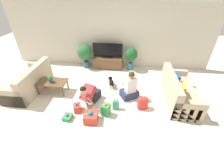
{
  "coord_description": "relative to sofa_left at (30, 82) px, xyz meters",
  "views": [
    {
      "loc": [
        0.81,
        -3.5,
        3.08
      ],
      "look_at": [
        0.38,
        0.39,
        0.45
      ],
      "focal_mm": 24.0,
      "sensor_mm": 36.0,
      "label": 1
    }
  ],
  "objects": [
    {
      "name": "potted_plant_back_right",
      "position": [
        3.39,
        1.87,
        0.32
      ],
      "size": [
        0.52,
        0.52,
        0.93
      ],
      "color": "#336B84",
      "rests_on": "ground_plane"
    },
    {
      "name": "ground_plane",
      "position": [
        2.44,
        -0.41,
        -0.3
      ],
      "size": [
        16.0,
        16.0,
        0.0
      ],
      "primitive_type": "plane",
      "color": "beige"
    },
    {
      "name": "person_kneeling",
      "position": [
        2.2,
        -0.46,
        0.04
      ],
      "size": [
        0.55,
        0.82,
        0.79
      ],
      "rotation": [
        0.0,
        0.0,
        -0.35
      ],
      "color": "#23232D",
      "rests_on": "ground_plane"
    },
    {
      "name": "gift_box_c",
      "position": [
        1.9,
        -0.85,
        -0.19
      ],
      "size": [
        0.27,
        0.3,
        0.27
      ],
      "rotation": [
        0.0,
        0.0,
        0.36
      ],
      "color": "red",
      "rests_on": "ground_plane"
    },
    {
      "name": "coffee_table",
      "position": [
        0.82,
        -0.03,
        0.06
      ],
      "size": [
        0.97,
        0.55,
        0.4
      ],
      "color": "brown",
      "rests_on": "ground_plane"
    },
    {
      "name": "sofa_left",
      "position": [
        0.0,
        0.0,
        0.0
      ],
      "size": [
        0.83,
        1.86,
        0.85
      ],
      "rotation": [
        0.0,
        0.0,
        -1.57
      ],
      "color": "#C6B293",
      "rests_on": "ground_plane"
    },
    {
      "name": "dog",
      "position": [
        2.73,
        0.5,
        -0.1
      ],
      "size": [
        0.26,
        0.53,
        0.31
      ],
      "rotation": [
        0.0,
        0.0,
        3.45
      ],
      "color": "black",
      "rests_on": "ground_plane"
    },
    {
      "name": "tabletop_plant",
      "position": [
        0.82,
        -0.07,
        0.23
      ],
      "size": [
        0.17,
        0.17,
        0.22
      ],
      "color": "#336B84",
      "rests_on": "coffee_table"
    },
    {
      "name": "potted_plant_back_left",
      "position": [
        1.46,
        1.87,
        0.34
      ],
      "size": [
        0.6,
        0.6,
        0.98
      ],
      "color": "#336B84",
      "rests_on": "ground_plane"
    },
    {
      "name": "gift_box_d",
      "position": [
        1.73,
        -1.19,
        -0.24
      ],
      "size": [
        0.25,
        0.28,
        0.18
      ],
      "rotation": [
        0.0,
        0.0,
        -0.11
      ],
      "color": "#2D934C",
      "rests_on": "ground_plane"
    },
    {
      "name": "gift_bag_a",
      "position": [
        3.0,
        -0.64,
        -0.15
      ],
      "size": [
        0.2,
        0.14,
        0.32
      ],
      "rotation": [
        0.0,
        0.0,
        0.17
      ],
      "color": "#4CA384",
      "rests_on": "ground_plane"
    },
    {
      "name": "sofa_right",
      "position": [
        4.87,
        -0.0,
        0.0
      ],
      "size": [
        0.83,
        1.86,
        0.85
      ],
      "rotation": [
        0.0,
        0.0,
        1.57
      ],
      "color": "#C6B293",
      "rests_on": "ground_plane"
    },
    {
      "name": "person_sitting",
      "position": [
        3.39,
        -0.05,
        0.05
      ],
      "size": [
        0.65,
        0.62,
        0.96
      ],
      "rotation": [
        0.0,
        0.0,
        3.65
      ],
      "color": "#283351",
      "rests_on": "ground_plane"
    },
    {
      "name": "mug",
      "position": [
        0.83,
        -0.02,
        0.15
      ],
      "size": [
        0.12,
        0.08,
        0.09
      ],
      "color": "silver",
      "rests_on": "coffee_table"
    },
    {
      "name": "tv_console",
      "position": [
        2.43,
        1.92,
        -0.06
      ],
      "size": [
        1.23,
        0.47,
        0.48
      ],
      "color": "brown",
      "rests_on": "ground_plane"
    },
    {
      "name": "gift_box_a",
      "position": [
        2.38,
        -1.18,
        -0.17
      ],
      "size": [
        0.38,
        0.38,
        0.34
      ],
      "rotation": [
        0.0,
        0.0,
        0.08
      ],
      "color": "red",
      "rests_on": "ground_plane"
    },
    {
      "name": "gift_bag_b",
      "position": [
        3.77,
        -0.54,
        -0.12
      ],
      "size": [
        0.31,
        0.22,
        0.39
      ],
      "rotation": [
        0.0,
        0.0,
        0.28
      ],
      "color": "red",
      "rests_on": "ground_plane"
    },
    {
      "name": "tv",
      "position": [
        2.43,
        1.92,
        0.45
      ],
      "size": [
        1.22,
        0.2,
        0.62
      ],
      "color": "black",
      "rests_on": "tv_console"
    },
    {
      "name": "wall_back",
      "position": [
        2.44,
        2.22,
        1.0
      ],
      "size": [
        8.4,
        0.06,
        2.6
      ],
      "color": "beige",
      "rests_on": "ground_plane"
    },
    {
      "name": "gift_box_b",
      "position": [
        2.74,
        -0.91,
        -0.13
      ],
      "size": [
        0.26,
        0.28,
        0.4
      ],
      "rotation": [
        0.0,
        0.0,
        -0.36
      ],
      "color": "#2D934C",
      "rests_on": "ground_plane"
    }
  ]
}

